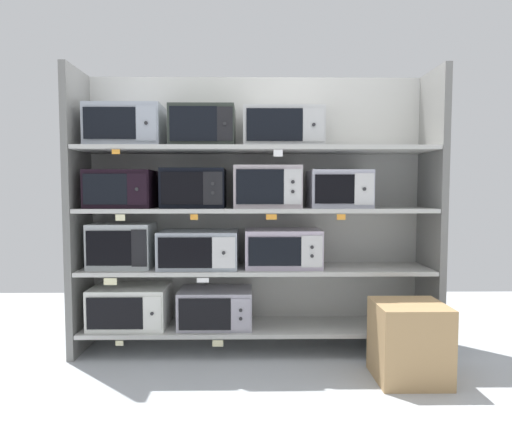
{
  "coord_description": "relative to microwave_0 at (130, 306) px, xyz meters",
  "views": [
    {
      "loc": [
        -0.05,
        -3.48,
        1.19
      ],
      "look_at": [
        0.0,
        0.0,
        0.94
      ],
      "focal_mm": 33.36,
      "sensor_mm": 36.0,
      "label": 1
    }
  ],
  "objects": [
    {
      "name": "price_tag_8",
      "position": [
        -0.02,
        -0.24,
        1.11
      ],
      "size": [
        0.05,
        0.0,
        0.03
      ],
      "primitive_type": "cube",
      "color": "orange"
    },
    {
      "name": "microwave_11",
      "position": [
        1.12,
        -0.0,
        1.31
      ],
      "size": [
        0.57,
        0.35,
        0.28
      ],
      "color": "#B7B8B8",
      "rests_on": "shelf_3"
    },
    {
      "name": "price_tag_6",
      "position": [
        1.03,
        -0.24,
        0.67
      ],
      "size": [
        0.07,
        0.0,
        0.04
      ],
      "primitive_type": "cube",
      "color": "orange"
    },
    {
      "name": "microwave_3",
      "position": [
        0.51,
        -0.0,
        0.43
      ],
      "size": [
        0.57,
        0.43,
        0.27
      ],
      "color": "#9CA4AE",
      "rests_on": "shelf_1"
    },
    {
      "name": "price_tag_4",
      "position": [
        0.0,
        -0.24,
        0.67
      ],
      "size": [
        0.06,
        0.0,
        0.04
      ],
      "primitive_type": "cube",
      "color": "beige"
    },
    {
      "name": "microwave_5",
      "position": [
        -0.04,
        -0.0,
        0.86
      ],
      "size": [
        0.46,
        0.42,
        0.27
      ],
      "color": "black",
      "rests_on": "shelf_2"
    },
    {
      "name": "upright_left",
      "position": [
        -0.37,
        0.0,
        0.7
      ],
      "size": [
        0.05,
        0.48,
        2.06
      ],
      "primitive_type": "cube",
      "color": "slate",
      "rests_on": "ground"
    },
    {
      "name": "microwave_1",
      "position": [
        0.63,
        -0.0,
        -0.01
      ],
      "size": [
        0.53,
        0.41,
        0.27
      ],
      "color": "#A29EAC",
      "rests_on": "shelf_0"
    },
    {
      "name": "shelf_1",
      "position": [
        0.93,
        0.0,
        0.28
      ],
      "size": [
        2.53,
        0.48,
        0.03
      ],
      "primitive_type": "cube",
      "color": "beige"
    },
    {
      "name": "price_tag_3",
      "position": [
        0.56,
        -0.24,
        0.24
      ],
      "size": [
        0.08,
        0.0,
        0.03
      ],
      "primitive_type": "cube",
      "color": "white"
    },
    {
      "name": "shipping_carton",
      "position": [
        1.88,
        -0.57,
        -0.09
      ],
      "size": [
        0.43,
        0.43,
        0.49
      ],
      "primitive_type": "cube",
      "color": "tan",
      "rests_on": "ground"
    },
    {
      "name": "microwave_2",
      "position": [
        -0.05,
        0.0,
        0.45
      ],
      "size": [
        0.45,
        0.34,
        0.32
      ],
      "color": "#B5BCBD",
      "rests_on": "shelf_1"
    },
    {
      "name": "microwave_6",
      "position": [
        0.48,
        -0.0,
        0.87
      ],
      "size": [
        0.45,
        0.39,
        0.28
      ],
      "color": "black",
      "rests_on": "shelf_2"
    },
    {
      "name": "price_tag_5",
      "position": [
        0.5,
        -0.24,
        0.67
      ],
      "size": [
        0.05,
        0.0,
        0.04
      ],
      "primitive_type": "cube",
      "color": "orange"
    },
    {
      "name": "microwave_8",
      "position": [
        1.54,
        0.0,
        0.86
      ],
      "size": [
        0.44,
        0.38,
        0.27
      ],
      "color": "#B0B1C1",
      "rests_on": "shelf_2"
    },
    {
      "name": "microwave_0",
      "position": [
        0.0,
        0.0,
        0.0
      ],
      "size": [
        0.55,
        0.42,
        0.3
      ],
      "color": "silver",
      "rests_on": "shelf_0"
    },
    {
      "name": "microwave_9",
      "position": [
        -0.01,
        0.0,
        1.32
      ],
      "size": [
        0.53,
        0.36,
        0.3
      ],
      "color": "#99A0AD",
      "rests_on": "shelf_3"
    },
    {
      "name": "price_tag_0",
      "position": [
        -0.02,
        -0.24,
        -0.2
      ],
      "size": [
        0.05,
        0.0,
        0.04
      ],
      "primitive_type": "cube",
      "color": "beige"
    },
    {
      "name": "price_tag_1",
      "position": [
        0.66,
        -0.24,
        -0.2
      ],
      "size": [
        0.07,
        0.0,
        0.04
      ],
      "primitive_type": "cube",
      "color": "beige"
    },
    {
      "name": "shelf_2",
      "position": [
        0.93,
        0.0,
        0.71
      ],
      "size": [
        2.53,
        0.48,
        0.03
      ],
      "primitive_type": "cube",
      "color": "beige"
    },
    {
      "name": "back_panel",
      "position": [
        0.93,
        0.26,
        0.7
      ],
      "size": [
        2.73,
        0.04,
        2.06
      ],
      "primitive_type": "cube",
      "color": "#B2B2AD",
      "rests_on": "ground"
    },
    {
      "name": "price_tag_2",
      "position": [
        -0.07,
        -0.24,
        0.23
      ],
      "size": [
        0.09,
        0.0,
        0.05
      ],
      "primitive_type": "cube",
      "color": "beige"
    },
    {
      "name": "microwave_10",
      "position": [
        0.55,
        -0.0,
        1.31
      ],
      "size": [
        0.46,
        0.39,
        0.29
      ],
      "color": "#2D342D",
      "rests_on": "shelf_3"
    },
    {
      "name": "shelf_3",
      "position": [
        0.93,
        0.0,
        1.15
      ],
      "size": [
        2.53,
        0.48,
        0.03
      ],
      "primitive_type": "cube",
      "color": "beige"
    },
    {
      "name": "upright_right",
      "position": [
        2.22,
        0.0,
        0.7
      ],
      "size": [
        0.05,
        0.48,
        2.06
      ],
      "primitive_type": "cube",
      "color": "slate",
      "rests_on": "ground"
    },
    {
      "name": "ground",
      "position": [
        0.93,
        -1.0,
        -0.34
      ],
      "size": [
        6.53,
        6.0,
        0.02
      ],
      "primitive_type": "cube",
      "color": "#B2B7BC"
    },
    {
      "name": "price_tag_9",
      "position": [
        1.08,
        -0.24,
        1.11
      ],
      "size": [
        0.06,
        0.0,
        0.05
      ],
      "primitive_type": "cube",
      "color": "white"
    },
    {
      "name": "microwave_4",
      "position": [
        1.13,
        0.0,
        0.43
      ],
      "size": [
        0.55,
        0.39,
        0.28
      ],
      "color": "#BDB0C3",
      "rests_on": "shelf_1"
    },
    {
      "name": "microwave_7",
      "position": [
        1.01,
        -0.0,
        0.88
      ],
      "size": [
        0.48,
        0.37,
        0.31
      ],
      "color": "#BEB0B6",
      "rests_on": "shelf_2"
    },
    {
      "name": "price_tag_7",
      "position": [
        1.51,
        -0.24,
        0.67
      ],
      "size": [
        0.06,
        0.0,
        0.04
      ],
      "primitive_type": "cube",
      "color": "orange"
    },
    {
      "name": "shelf_0",
      "position": [
        0.93,
        0.0,
        -0.16
      ],
      "size": [
        2.53,
        0.48,
        0.03
      ],
      "primitive_type": "cube",
      "color": "beige",
      "rests_on": "ground"
    }
  ]
}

